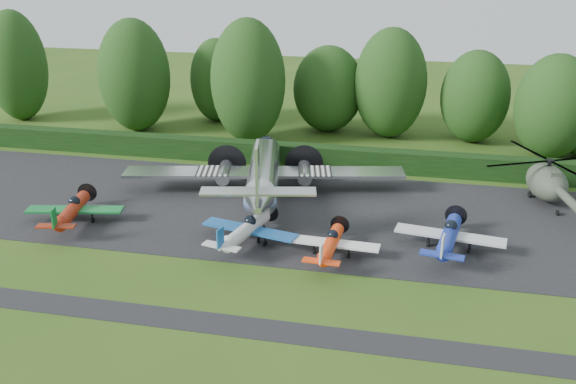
% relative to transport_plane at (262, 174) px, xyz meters
% --- Properties ---
extents(ground, '(160.00, 160.00, 0.00)m').
position_rel_transport_plane_xyz_m(ground, '(4.83, -12.50, -2.06)').
color(ground, '#2C4F16').
rests_on(ground, ground).
extents(apron, '(70.00, 18.00, 0.01)m').
position_rel_transport_plane_xyz_m(apron, '(4.83, -2.50, -2.06)').
color(apron, black).
rests_on(apron, ground).
extents(taxiway_verge, '(70.00, 2.00, 0.00)m').
position_rel_transport_plane_xyz_m(taxiway_verge, '(4.83, -18.50, -2.06)').
color(taxiway_verge, black).
rests_on(taxiway_verge, ground).
extents(hedgerow, '(90.00, 1.60, 2.00)m').
position_rel_transport_plane_xyz_m(hedgerow, '(4.83, 8.50, -2.06)').
color(hedgerow, black).
rests_on(hedgerow, ground).
extents(transport_plane, '(23.09, 17.70, 7.40)m').
position_rel_transport_plane_xyz_m(transport_plane, '(0.00, 0.00, 0.00)').
color(transport_plane, silver).
rests_on(transport_plane, ground).
extents(light_plane_red, '(7.06, 7.43, 2.71)m').
position_rel_transport_plane_xyz_m(light_plane_red, '(-12.35, -8.03, -0.93)').
color(light_plane_red, maroon).
rests_on(light_plane_red, ground).
extents(light_plane_white, '(6.92, 7.28, 2.66)m').
position_rel_transport_plane_xyz_m(light_plane_white, '(1.03, -8.65, -0.96)').
color(light_plane_white, silver).
rests_on(light_plane_white, ground).
extents(light_plane_orange, '(6.29, 6.62, 2.42)m').
position_rel_transport_plane_xyz_m(light_plane_orange, '(6.99, -9.38, -1.06)').
color(light_plane_orange, '#F63D0E').
rests_on(light_plane_orange, ground).
extents(light_plane_blue, '(7.34, 7.71, 2.82)m').
position_rel_transport_plane_xyz_m(light_plane_blue, '(14.57, -6.87, -0.89)').
color(light_plane_blue, '#192E9B').
rests_on(light_plane_blue, ground).
extents(helicopter, '(10.96, 12.83, 3.53)m').
position_rel_transport_plane_xyz_m(helicopter, '(22.29, 3.86, -0.17)').
color(helicopter, '#333C2E').
rests_on(helicopter, ground).
extents(tree_0, '(5.86, 5.86, 9.47)m').
position_rel_transport_plane_xyz_m(tree_0, '(-10.98, 22.05, 2.66)').
color(tree_0, black).
rests_on(tree_0, ground).
extents(tree_1, '(6.81, 6.81, 12.53)m').
position_rel_transport_plane_xyz_m(tree_1, '(-33.35, 17.89, 4.19)').
color(tree_1, black).
rests_on(tree_1, ground).
extents(tree_2, '(6.94, 6.94, 9.45)m').
position_rel_transport_plane_xyz_m(tree_2, '(17.33, 19.78, 2.65)').
color(tree_2, black).
rests_on(tree_2, ground).
extents(tree_3, '(7.66, 7.66, 12.09)m').
position_rel_transport_plane_xyz_m(tree_3, '(-18.32, 16.55, 3.97)').
color(tree_3, black).
rests_on(tree_3, ground).
extents(tree_4, '(7.49, 7.49, 11.46)m').
position_rel_transport_plane_xyz_m(tree_4, '(8.75, 19.72, 3.66)').
color(tree_4, black).
rests_on(tree_4, ground).
extents(tree_5, '(7.28, 7.28, 9.96)m').
position_rel_transport_plane_xyz_m(tree_5, '(24.26, 15.83, 2.91)').
color(tree_5, black).
rests_on(tree_5, ground).
extents(tree_9, '(7.57, 7.57, 12.61)m').
position_rel_transport_plane_xyz_m(tree_9, '(-5.22, 14.93, 4.23)').
color(tree_9, black).
rests_on(tree_9, ground).
extents(tree_10, '(7.55, 7.55, 9.28)m').
position_rel_transport_plane_xyz_m(tree_10, '(2.10, 20.67, 2.57)').
color(tree_10, black).
rests_on(tree_10, ground).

